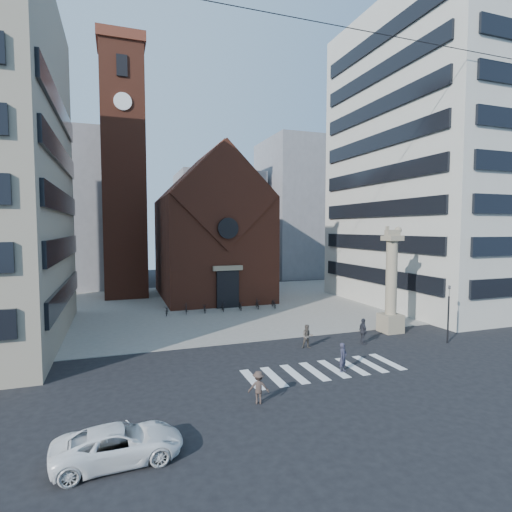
# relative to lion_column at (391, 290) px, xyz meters

# --- Properties ---
(ground) EXTENTS (120.00, 120.00, 0.00)m
(ground) POSITION_rel_lion_column_xyz_m (-10.01, -3.00, -3.46)
(ground) COLOR black
(ground) RESTS_ON ground
(piazza) EXTENTS (46.00, 30.00, 0.05)m
(piazza) POSITION_rel_lion_column_xyz_m (-10.01, 16.00, -3.43)
(piazza) COLOR gray
(piazza) RESTS_ON ground
(zebra_crossing) EXTENTS (10.20, 3.20, 0.01)m
(zebra_crossing) POSITION_rel_lion_column_xyz_m (-9.46, -6.00, -3.45)
(zebra_crossing) COLOR white
(zebra_crossing) RESTS_ON ground
(church) EXTENTS (12.00, 16.65, 18.00)m
(church) POSITION_rel_lion_column_xyz_m (-10.01, 22.04, 4.53)
(church) COLOR brown
(church) RESTS_ON ground
(campanile) EXTENTS (5.50, 5.50, 31.20)m
(campanile) POSITION_rel_lion_column_xyz_m (-20.01, 25.00, 12.28)
(campanile) COLOR brown
(campanile) RESTS_ON ground
(building_right) EXTENTS (18.00, 22.00, 32.00)m
(building_right) POSITION_rel_lion_column_xyz_m (13.99, 9.00, 12.54)
(building_right) COLOR beige
(building_right) RESTS_ON ground
(bg_block_left) EXTENTS (16.00, 14.00, 22.00)m
(bg_block_left) POSITION_rel_lion_column_xyz_m (-30.01, 37.00, 7.54)
(bg_block_left) COLOR gray
(bg_block_left) RESTS_ON ground
(bg_block_mid) EXTENTS (14.00, 12.00, 18.00)m
(bg_block_mid) POSITION_rel_lion_column_xyz_m (-4.01, 42.00, 5.54)
(bg_block_mid) COLOR gray
(bg_block_mid) RESTS_ON ground
(bg_block_right) EXTENTS (16.00, 14.00, 24.00)m
(bg_block_right) POSITION_rel_lion_column_xyz_m (11.99, 39.00, 8.54)
(bg_block_right) COLOR gray
(bg_block_right) RESTS_ON ground
(lion_column) EXTENTS (1.63, 1.60, 8.68)m
(lion_column) POSITION_rel_lion_column_xyz_m (0.00, 0.00, 0.00)
(lion_column) COLOR gray
(lion_column) RESTS_ON ground
(traffic_light) EXTENTS (0.13, 0.16, 4.30)m
(traffic_light) POSITION_rel_lion_column_xyz_m (1.99, -4.00, -1.17)
(traffic_light) COLOR black
(traffic_light) RESTS_ON ground
(white_car) EXTENTS (4.73, 2.38, 1.28)m
(white_car) POSITION_rel_lion_column_xyz_m (-21.14, -11.84, -2.82)
(white_car) COLOR white
(white_car) RESTS_ON ground
(pedestrian_0) EXTENTS (0.75, 0.67, 1.72)m
(pedestrian_0) POSITION_rel_lion_column_xyz_m (-8.51, -6.58, -2.60)
(pedestrian_0) COLOR #302F42
(pedestrian_0) RESTS_ON ground
(pedestrian_1) EXTENTS (0.97, 0.84, 1.69)m
(pedestrian_1) POSITION_rel_lion_column_xyz_m (-8.41, -1.71, -2.61)
(pedestrian_1) COLOR #544C43
(pedestrian_1) RESTS_ON ground
(pedestrian_2) EXTENTS (0.64, 1.18, 1.90)m
(pedestrian_2) POSITION_rel_lion_column_xyz_m (-4.10, -2.15, -2.51)
(pedestrian_2) COLOR #2B2C34
(pedestrian_2) RESTS_ON ground
(pedestrian_3) EXTENTS (1.16, 0.87, 1.59)m
(pedestrian_3) POSITION_rel_lion_column_xyz_m (-14.70, -8.99, -2.66)
(pedestrian_3) COLOR #41322B
(pedestrian_3) RESTS_ON ground
(scooter_0) EXTENTS (0.86, 1.80, 0.91)m
(scooter_0) POSITION_rel_lion_column_xyz_m (-16.56, 12.35, -2.95)
(scooter_0) COLOR black
(scooter_0) RESTS_ON piazza
(scooter_1) EXTENTS (0.72, 1.73, 1.01)m
(scooter_1) POSITION_rel_lion_column_xyz_m (-14.69, 12.35, -2.90)
(scooter_1) COLOR black
(scooter_1) RESTS_ON piazza
(scooter_2) EXTENTS (0.86, 1.80, 0.91)m
(scooter_2) POSITION_rel_lion_column_xyz_m (-12.82, 12.35, -2.95)
(scooter_2) COLOR black
(scooter_2) RESTS_ON piazza
(scooter_3) EXTENTS (0.72, 1.73, 1.01)m
(scooter_3) POSITION_rel_lion_column_xyz_m (-10.95, 12.35, -2.90)
(scooter_3) COLOR black
(scooter_3) RESTS_ON piazza
(scooter_4) EXTENTS (0.86, 1.80, 0.91)m
(scooter_4) POSITION_rel_lion_column_xyz_m (-9.08, 12.35, -2.95)
(scooter_4) COLOR black
(scooter_4) RESTS_ON piazza
(scooter_5) EXTENTS (0.72, 1.73, 1.01)m
(scooter_5) POSITION_rel_lion_column_xyz_m (-7.21, 12.35, -2.90)
(scooter_5) COLOR black
(scooter_5) RESTS_ON piazza
(scooter_6) EXTENTS (0.86, 1.80, 0.91)m
(scooter_6) POSITION_rel_lion_column_xyz_m (-5.35, 12.35, -2.95)
(scooter_6) COLOR black
(scooter_6) RESTS_ON piazza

